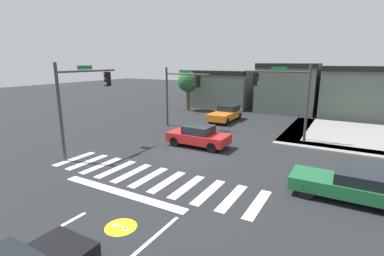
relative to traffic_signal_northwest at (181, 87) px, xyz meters
name	(u,v)px	position (x,y,z in m)	size (l,w,h in m)	color
ground_plane	(192,153)	(4.47, -5.86, -3.54)	(120.00, 120.00, 0.00)	#232628
crosswalk_near	(149,177)	(4.47, -10.36, -3.53)	(11.76, 2.80, 0.01)	silver
bike_detector_marking	(121,227)	(6.37, -14.40, -3.54)	(1.15, 1.15, 0.01)	yellow
curb_corner_northeast	(346,136)	(12.96, 3.56, -3.46)	(10.00, 10.60, 0.15)	gray
storefront_row	(283,89)	(5.91, 13.20, -0.95)	(21.84, 6.74, 5.55)	#4C564C
traffic_signal_northwest	(181,87)	(0.00, 0.00, 0.00)	(4.27, 0.32, 5.25)	#383A3D
traffic_signal_northeast	(283,89)	(8.67, -0.05, 0.25)	(4.72, 0.32, 5.57)	#383A3D
traffic_signal_southwest	(83,93)	(-1.41, -9.17, 0.33)	(0.32, 4.54, 5.71)	#383A3D
car_green	(353,185)	(13.48, -8.09, -2.85)	(4.79, 1.79, 1.33)	#1E6638
car_red	(198,136)	(4.11, -4.38, -2.80)	(4.21, 1.87, 1.47)	red
car_orange	(226,113)	(2.38, 4.57, -2.80)	(1.93, 4.64, 1.46)	orange
roadside_tree	(188,82)	(-4.03, 8.14, -0.19)	(2.43, 2.43, 4.61)	#4C3823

